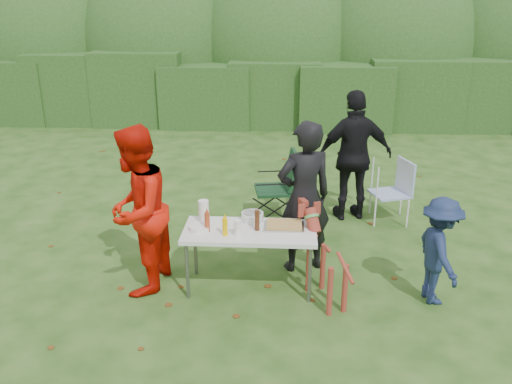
# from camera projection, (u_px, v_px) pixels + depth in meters

# --- Properties ---
(ground) EXTENTS (80.00, 80.00, 0.00)m
(ground) POSITION_uv_depth(u_px,v_px,m) (256.00, 292.00, 6.27)
(ground) COLOR #1E4211
(hedge_row) EXTENTS (22.00, 1.40, 1.70)m
(hedge_row) POSITION_uv_depth(u_px,v_px,m) (275.00, 92.00, 13.42)
(hedge_row) COLOR #23471C
(hedge_row) RESTS_ON ground
(shrub_backdrop) EXTENTS (20.00, 2.60, 3.20)m
(shrub_backdrop) POSITION_uv_depth(u_px,v_px,m) (277.00, 53.00, 14.65)
(shrub_backdrop) COLOR #3D6628
(shrub_backdrop) RESTS_ON ground
(folding_table) EXTENTS (1.50, 0.70, 0.74)m
(folding_table) POSITION_uv_depth(u_px,v_px,m) (250.00, 234.00, 6.13)
(folding_table) COLOR silver
(folding_table) RESTS_ON ground
(person_cook) EXTENTS (0.80, 0.67, 1.89)m
(person_cook) POSITION_uv_depth(u_px,v_px,m) (304.00, 197.00, 6.48)
(person_cook) COLOR black
(person_cook) RESTS_ON ground
(person_red_jacket) EXTENTS (0.84, 1.02, 1.94)m
(person_red_jacket) POSITION_uv_depth(u_px,v_px,m) (137.00, 211.00, 6.03)
(person_red_jacket) COLOR red
(person_red_jacket) RESTS_ON ground
(person_black_puffy) EXTENTS (1.21, 0.71, 1.94)m
(person_black_puffy) POSITION_uv_depth(u_px,v_px,m) (354.00, 156.00, 7.95)
(person_black_puffy) COLOR black
(person_black_puffy) RESTS_ON ground
(child) EXTENTS (0.58, 0.86, 1.23)m
(child) POSITION_uv_depth(u_px,v_px,m) (439.00, 251.00, 5.89)
(child) COLOR #182548
(child) RESTS_ON ground
(dog) EXTENTS (0.79, 1.11, 0.98)m
(dog) POSITION_uv_depth(u_px,v_px,m) (327.00, 262.00, 5.92)
(dog) COLOR maroon
(dog) RESTS_ON ground
(camping_chair) EXTENTS (0.75, 0.75, 1.05)m
(camping_chair) POSITION_uv_depth(u_px,v_px,m) (275.00, 186.00, 8.06)
(camping_chair) COLOR #14361D
(camping_chair) RESTS_ON ground
(lawn_chair) EXTENTS (0.70, 0.70, 0.94)m
(lawn_chair) POSITION_uv_depth(u_px,v_px,m) (390.00, 191.00, 8.02)
(lawn_chair) COLOR #4466BD
(lawn_chair) RESTS_ON ground
(food_tray) EXTENTS (0.45, 0.30, 0.02)m
(food_tray) POSITION_uv_depth(u_px,v_px,m) (284.00, 227.00, 6.16)
(food_tray) COLOR #B7B7BA
(food_tray) RESTS_ON folding_table
(focaccia_bread) EXTENTS (0.40, 0.26, 0.04)m
(focaccia_bread) POSITION_uv_depth(u_px,v_px,m) (284.00, 224.00, 6.15)
(focaccia_bread) COLOR #B78E48
(focaccia_bread) RESTS_ON food_tray
(mustard_bottle) EXTENTS (0.06, 0.06, 0.20)m
(mustard_bottle) POSITION_uv_depth(u_px,v_px,m) (225.00, 227.00, 5.94)
(mustard_bottle) COLOR #EEBA00
(mustard_bottle) RESTS_ON folding_table
(ketchup_bottle) EXTENTS (0.06, 0.06, 0.22)m
(ketchup_bottle) POSITION_uv_depth(u_px,v_px,m) (207.00, 222.00, 6.03)
(ketchup_bottle) COLOR #AA3E1E
(ketchup_bottle) RESTS_ON folding_table
(beer_bottle) EXTENTS (0.06, 0.06, 0.24)m
(beer_bottle) POSITION_uv_depth(u_px,v_px,m) (257.00, 220.00, 6.05)
(beer_bottle) COLOR #47230F
(beer_bottle) RESTS_ON folding_table
(paper_towel_roll) EXTENTS (0.12, 0.12, 0.26)m
(paper_towel_roll) POSITION_uv_depth(u_px,v_px,m) (204.00, 211.00, 6.27)
(paper_towel_roll) COLOR white
(paper_towel_roll) RESTS_ON folding_table
(cup_stack) EXTENTS (0.08, 0.08, 0.18)m
(cup_stack) POSITION_uv_depth(u_px,v_px,m) (238.00, 228.00, 5.93)
(cup_stack) COLOR white
(cup_stack) RESTS_ON folding_table
(pasta_bowl) EXTENTS (0.26, 0.26, 0.10)m
(pasta_bowl) POSITION_uv_depth(u_px,v_px,m) (252.00, 217.00, 6.32)
(pasta_bowl) COLOR silver
(pasta_bowl) RESTS_ON folding_table
(plate_stack) EXTENTS (0.24, 0.24, 0.05)m
(plate_stack) POSITION_uv_depth(u_px,v_px,m) (200.00, 228.00, 6.09)
(plate_stack) COLOR white
(plate_stack) RESTS_ON folding_table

